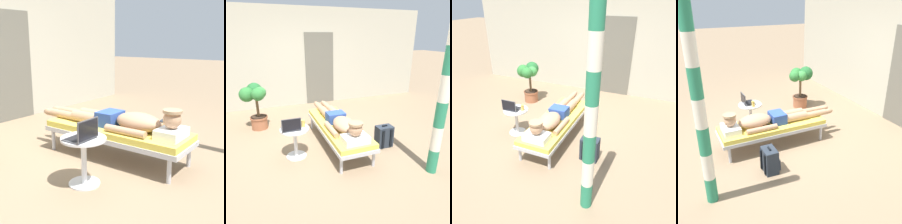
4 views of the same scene
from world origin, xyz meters
The scene contains 10 objects.
ground_plane centered at (0.00, 0.00, 0.00)m, with size 40.00×40.00×0.00m, color #8C7256.
house_wall_back centered at (0.20, 2.66, 1.35)m, with size 7.60×0.20×2.70m, color #B2AD99.
lounge_chair centered at (0.20, -0.17, 0.35)m, with size 0.65×1.97×0.42m.
person_reclining centered at (0.20, -0.27, 0.52)m, with size 0.53×2.17×0.33m.
side_table centered at (-0.62, -0.33, 0.36)m, with size 0.48×0.48×0.52m.
laptop centered at (-0.68, -0.38, 0.58)m, with size 0.31×0.24×0.23m.
drink_glass centered at (-0.47, -0.31, 0.58)m, with size 0.06×0.06×0.12m, color gold.
backpack centered at (0.98, -0.54, 0.20)m, with size 0.30×0.26×0.42m.
potted_plant centered at (-1.19, 1.15, 0.64)m, with size 0.55×0.64×1.00m.
porch_post centered at (1.24, -1.49, 1.30)m, with size 0.15×0.15×2.60m.
Camera 4 is at (4.22, -1.76, 2.56)m, focal length 42.03 mm.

